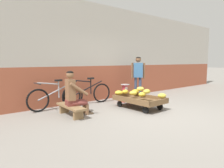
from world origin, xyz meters
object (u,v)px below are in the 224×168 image
(banana_cart, at_px, (139,100))
(bicycle_far_left, at_px, (88,93))
(vendor_seated, at_px, (74,93))
(customer_adult, at_px, (138,73))
(plastic_crate, at_px, (125,97))
(bicycle_near_left, at_px, (56,97))
(low_bench, at_px, (71,108))
(weighing_scale, at_px, (125,88))
(shopping_bag, at_px, (137,100))

(banana_cart, bearing_deg, bicycle_far_left, 120.86)
(vendor_seated, xyz_separation_m, customer_adult, (2.85, 0.48, 0.38))
(bicycle_far_left, bearing_deg, plastic_crate, -19.47)
(bicycle_near_left, bearing_deg, low_bench, -90.18)
(plastic_crate, bearing_deg, customer_adult, -0.67)
(weighing_scale, bearing_deg, banana_cart, -110.23)
(low_bench, distance_m, bicycle_near_left, 0.93)
(bicycle_far_left, bearing_deg, shopping_bag, -37.38)
(customer_adult, distance_m, shopping_bag, 1.14)
(bicycle_near_left, xyz_separation_m, bicycle_far_left, (1.08, -0.02, 0.00))
(vendor_seated, height_order, bicycle_near_left, vendor_seated)
(weighing_scale, bearing_deg, bicycle_far_left, 160.48)
(weighing_scale, height_order, shopping_bag, weighing_scale)
(vendor_seated, xyz_separation_m, shopping_bag, (2.26, -0.05, -0.45))
(shopping_bag, bearing_deg, bicycle_near_left, 157.25)
(vendor_seated, height_order, bicycle_far_left, vendor_seated)
(plastic_crate, relative_size, weighing_scale, 1.20)
(banana_cart, bearing_deg, shopping_bag, 49.20)
(plastic_crate, height_order, customer_adult, customer_adult)
(weighing_scale, relative_size, customer_adult, 0.20)
(banana_cart, xyz_separation_m, customer_adult, (0.99, 0.99, 0.71))
(banana_cart, bearing_deg, plastic_crate, 69.79)
(plastic_crate, height_order, bicycle_near_left, bicycle_near_left)
(plastic_crate, distance_m, bicycle_near_left, 2.36)
(weighing_scale, bearing_deg, shopping_bag, -86.02)
(weighing_scale, bearing_deg, low_bench, -168.61)
(bicycle_near_left, relative_size, bicycle_far_left, 1.00)
(plastic_crate, bearing_deg, vendor_seated, -167.76)
(weighing_scale, bearing_deg, plastic_crate, 90.00)
(customer_adult, bearing_deg, vendor_seated, -170.52)
(vendor_seated, height_order, shopping_bag, vendor_seated)
(weighing_scale, relative_size, bicycle_near_left, 0.18)
(low_bench, relative_size, shopping_bag, 4.61)
(plastic_crate, distance_m, weighing_scale, 0.30)
(plastic_crate, bearing_deg, weighing_scale, -90.00)
(bicycle_near_left, bearing_deg, vendor_seated, -84.89)
(banana_cart, bearing_deg, bicycle_near_left, 143.18)
(vendor_seated, xyz_separation_m, plastic_crate, (2.22, 0.48, -0.42))
(low_bench, relative_size, bicycle_near_left, 0.67)
(shopping_bag, bearing_deg, bicycle_far_left, 142.62)
(plastic_crate, xyz_separation_m, shopping_bag, (0.04, -0.53, -0.03))
(low_bench, xyz_separation_m, customer_adult, (2.93, 0.46, 0.75))
(customer_adult, bearing_deg, bicycle_far_left, 166.59)
(plastic_crate, relative_size, bicycle_near_left, 0.22)
(weighing_scale, xyz_separation_m, bicycle_far_left, (-1.22, 0.43, -0.10))
(banana_cart, xyz_separation_m, bicycle_far_left, (-0.86, 1.43, 0.11))
(weighing_scale, distance_m, bicycle_far_left, 1.30)
(bicycle_far_left, bearing_deg, weighing_scale, -19.52)
(vendor_seated, bearing_deg, low_bench, 169.77)
(vendor_seated, bearing_deg, bicycle_far_left, 42.45)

